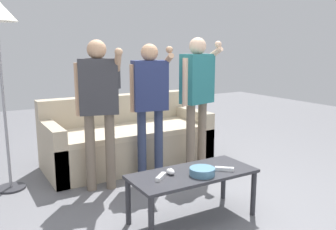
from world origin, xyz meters
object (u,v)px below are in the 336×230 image
game_remote_wand_near (224,169)px  player_right (197,89)px  coffee_table (193,178)px  game_remote_nunchuk (170,171)px  player_left (99,98)px  snack_bowl (202,172)px  player_center (150,96)px  game_remote_wand_far (161,177)px  couch (127,140)px

game_remote_wand_near → player_right: bearing=66.1°
coffee_table → game_remote_nunchuk: (-0.18, 0.05, 0.08)m
player_left → game_remote_wand_near: bearing=-58.6°
snack_bowl → player_center: player_center is taller
coffee_table → game_remote_wand_near: (0.24, -0.10, 0.07)m
game_remote_nunchuk → player_center: player_center is taller
player_left → game_remote_wand_near: size_ratio=10.58×
player_center → player_right: player_right is taller
snack_bowl → game_remote_wand_near: snack_bowl is taller
game_remote_wand_far → player_center: bearing=66.4°
couch → player_center: (0.01, -0.59, 0.62)m
couch → player_center: bearing=-89.0°
player_right → game_remote_wand_near: bearing=-113.9°
couch → game_remote_wand_near: size_ratio=13.98×
coffee_table → player_center: size_ratio=0.72×
coffee_table → game_remote_wand_near: size_ratio=7.47×
snack_bowl → game_remote_nunchuk: bearing=145.0°
snack_bowl → player_center: bearing=83.8°
coffee_table → player_left: player_left is taller
player_center → game_remote_wand_near: bearing=-85.1°
snack_bowl → player_center: (0.12, 1.11, 0.47)m
player_left → game_remote_wand_far: 1.11m
couch → player_right: 1.09m
coffee_table → player_left: size_ratio=0.71×
couch → game_remote_nunchuk: bearing=-101.5°
couch → game_remote_wand_near: couch is taller
couch → player_right: size_ratio=1.29×
game_remote_nunchuk → player_left: size_ratio=0.06×
snack_bowl → game_remote_nunchuk: size_ratio=2.29×
snack_bowl → game_remote_wand_near: (0.22, -0.01, -0.01)m
coffee_table → player_center: 1.16m
game_remote_wand_near → game_remote_wand_far: same height
couch → player_right: player_right is taller
coffee_table → game_remote_nunchuk: game_remote_nunchuk is taller
game_remote_nunchuk → snack_bowl: bearing=-35.0°
couch → coffee_table: size_ratio=1.87×
game_remote_nunchuk → player_right: 1.38m
couch → coffee_table: 1.61m
couch → player_left: (-0.56, -0.62, 0.64)m
couch → game_remote_nunchuk: size_ratio=22.12×
couch → snack_bowl: 1.71m
game_remote_nunchuk → player_center: bearing=71.2°
player_center → game_remote_wand_near: (0.10, -1.12, -0.48)m
couch → snack_bowl: (-0.11, -1.70, 0.15)m
couch → player_left: 1.05m
game_remote_wand_near → game_remote_wand_far: 0.55m
game_remote_nunchuk → game_remote_wand_far: 0.12m
player_right → coffee_table: bearing=-126.6°
snack_bowl → couch: bearing=86.3°
snack_bowl → game_remote_wand_near: size_ratio=1.45×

